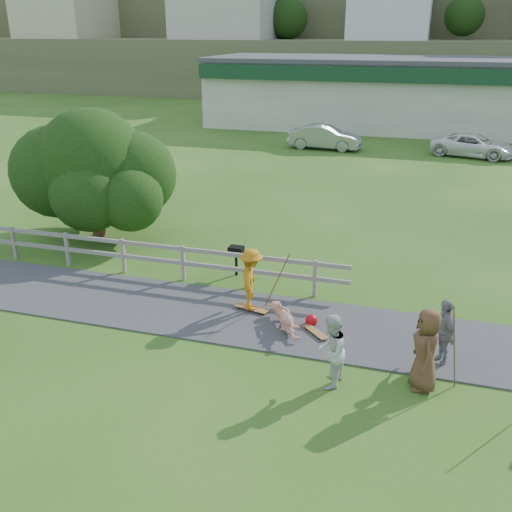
# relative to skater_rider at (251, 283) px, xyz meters

# --- Properties ---
(ground) EXTENTS (260.00, 260.00, 0.00)m
(ground) POSITION_rel_skater_rider_xyz_m (-0.57, -1.89, -0.84)
(ground) COLOR #295117
(ground) RESTS_ON ground
(path) EXTENTS (34.00, 3.00, 0.04)m
(path) POSITION_rel_skater_rider_xyz_m (-0.57, -0.39, -0.82)
(path) COLOR #3C3D3F
(path) RESTS_ON ground
(fence) EXTENTS (15.05, 0.10, 1.10)m
(fence) POSITION_rel_skater_rider_xyz_m (-5.18, 1.41, -0.12)
(fence) COLOR slate
(fence) RESTS_ON ground
(strip_mall) EXTENTS (32.50, 10.75, 5.10)m
(strip_mall) POSITION_rel_skater_rider_xyz_m (3.43, 33.05, 1.74)
(strip_mall) COLOR #BBB3A4
(strip_mall) RESTS_ON ground
(skater_rider) EXTENTS (0.91, 1.22, 1.68)m
(skater_rider) POSITION_rel_skater_rider_xyz_m (0.00, 0.00, 0.00)
(skater_rider) COLOR #C07312
(skater_rider) RESTS_ON ground
(skater_fallen) EXTENTS (1.59, 1.19, 0.60)m
(skater_fallen) POSITION_rel_skater_rider_xyz_m (1.10, -0.65, -0.54)
(skater_fallen) COLOR tan
(skater_fallen) RESTS_ON ground
(spectator_a) EXTENTS (0.71, 0.87, 1.64)m
(spectator_a) POSITION_rel_skater_rider_xyz_m (2.58, -2.76, -0.02)
(spectator_a) COLOR silver
(spectator_a) RESTS_ON ground
(spectator_b) EXTENTS (0.70, 1.00, 1.58)m
(spectator_b) POSITION_rel_skater_rider_xyz_m (4.84, -1.17, -0.05)
(spectator_b) COLOR gray
(spectator_b) RESTS_ON ground
(spectator_c) EXTENTS (0.75, 0.99, 1.83)m
(spectator_c) POSITION_rel_skater_rider_xyz_m (4.47, -2.29, 0.07)
(spectator_c) COLOR brown
(spectator_c) RESTS_ON ground
(car_silver) EXTENTS (4.61, 1.85, 1.49)m
(car_silver) POSITION_rel_skater_rider_xyz_m (-2.18, 22.67, -0.10)
(car_silver) COLOR #979B9E
(car_silver) RESTS_ON ground
(car_white) EXTENTS (5.17, 3.30, 1.33)m
(car_white) POSITION_rel_skater_rider_xyz_m (6.65, 22.92, -0.18)
(car_white) COLOR white
(car_white) RESTS_ON ground
(tree) EXTENTS (6.23, 6.23, 3.76)m
(tree) POSITION_rel_skater_rider_xyz_m (-7.12, 4.17, 1.04)
(tree) COLOR black
(tree) RESTS_ON ground
(bbq) EXTENTS (0.45, 0.35, 0.94)m
(bbq) POSITION_rel_skater_rider_xyz_m (-1.16, 2.20, -0.37)
(bbq) COLOR black
(bbq) RESTS_ON ground
(longboard_rider) EXTENTS (0.99, 0.45, 0.11)m
(longboard_rider) POSITION_rel_skater_rider_xyz_m (0.00, 0.00, -0.79)
(longboard_rider) COLOR olive
(longboard_rider) RESTS_ON ground
(longboard_fallen) EXTENTS (0.74, 0.73, 0.09)m
(longboard_fallen) POSITION_rel_skater_rider_xyz_m (1.90, -0.75, -0.79)
(longboard_fallen) COLOR olive
(longboard_fallen) RESTS_ON ground
(helmet) EXTENTS (0.32, 0.32, 0.32)m
(helmet) POSITION_rel_skater_rider_xyz_m (1.70, -0.30, -0.68)
(helmet) COLOR #B3080F
(helmet) RESTS_ON ground
(pole_rider) EXTENTS (0.03, 0.03, 1.77)m
(pole_rider) POSITION_rel_skater_rider_xyz_m (0.60, 0.40, 0.05)
(pole_rider) COLOR brown
(pole_rider) RESTS_ON ground
(pole_spec_left) EXTENTS (0.03, 0.03, 1.90)m
(pole_spec_left) POSITION_rel_skater_rider_xyz_m (5.03, -2.05, 0.11)
(pole_spec_left) COLOR brown
(pole_spec_left) RESTS_ON ground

